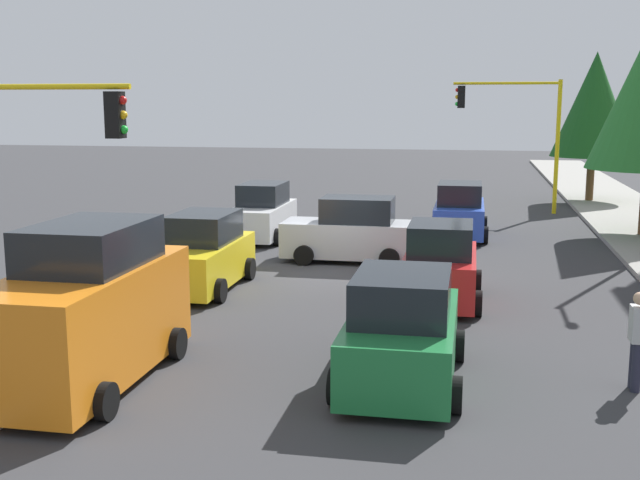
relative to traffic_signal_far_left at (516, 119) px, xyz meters
The scene contains 12 objects.
ground_plane 15.66m from the traffic_signal_far_left, 22.19° to the right, with size 120.00×120.00×0.00m, color #353538.
traffic_signal_far_left is the anchor object (origin of this frame).
traffic_signal_near_right 22.99m from the traffic_signal_far_left, 29.56° to the right, with size 0.36×4.59×5.27m.
tree_roadside_far 5.54m from the traffic_signal_far_left, 136.55° to the left, with size 3.92×3.92×7.15m.
delivery_van_orange 24.81m from the traffic_signal_far_left, 19.34° to the right, with size 4.80×2.22×2.77m.
car_red 17.06m from the traffic_signal_far_left, ahead, with size 3.68×2.01×1.98m.
car_blue 7.93m from the traffic_signal_far_left, 17.44° to the right, with size 4.09×2.04×1.98m.
car_silver 13.50m from the traffic_signal_far_left, 23.82° to the right, with size 1.98×4.12×1.98m.
car_white 12.90m from the traffic_signal_far_left, 46.45° to the right, with size 4.08×1.95×1.98m.
car_yellow 18.68m from the traffic_signal_far_left, 27.81° to the right, with size 4.16×2.02×1.98m.
car_green 22.67m from the traffic_signal_far_left, ahead, with size 4.11×2.11×1.98m.
pedestrian_crossing 22.12m from the traffic_signal_far_left, ahead, with size 0.40×0.24×1.70m.
Camera 1 is at (21.30, 3.95, 4.81)m, focal length 44.02 mm.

